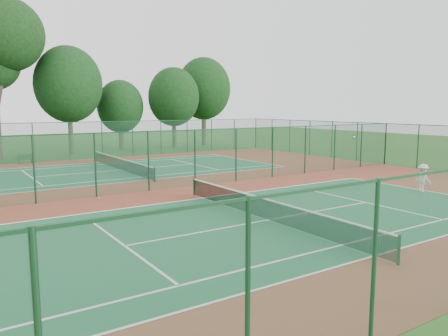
{
  "coord_description": "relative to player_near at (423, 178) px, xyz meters",
  "views": [
    {
      "loc": [
        -11.58,
        -23.25,
        4.85
      ],
      "look_at": [
        1.13,
        -3.88,
        1.6
      ],
      "focal_mm": 35.0,
      "sensor_mm": 36.0,
      "label": 1
    }
  ],
  "objects": [
    {
      "name": "fence_east",
      "position": [
        8.62,
        8.95,
        0.93
      ],
      "size": [
        0.09,
        36.0,
        3.5
      ],
      "rotation": [
        0.0,
        0.0,
        1.57
      ],
      "color": "#16432B",
      "rests_on": "ground"
    },
    {
      "name": "fence_north",
      "position": [
        -11.38,
        26.95,
        0.93
      ],
      "size": [
        40.0,
        0.09,
        3.5
      ],
      "color": "#194D31",
      "rests_on": "ground"
    },
    {
      "name": "player_near",
      "position": [
        0.0,
        0.0,
        0.0
      ],
      "size": [
        0.8,
        1.14,
        1.62
      ],
      "primitive_type": "imported",
      "rotation": [
        0.0,
        0.0,
        1.37
      ],
      "color": "silver",
      "rests_on": "court_near"
    },
    {
      "name": "tennis_net_far",
      "position": [
        -11.38,
        17.95,
        -0.28
      ],
      "size": [
        0.1,
        12.9,
        0.97
      ],
      "color": "#13361F",
      "rests_on": "ground"
    },
    {
      "name": "court_far",
      "position": [
        -11.38,
        17.95,
        -0.81
      ],
      "size": [
        23.77,
        10.97,
        0.01
      ],
      "primitive_type": "cube",
      "color": "#1B5838",
      "rests_on": "red_pad"
    },
    {
      "name": "tennis_net_near",
      "position": [
        -11.38,
        -0.05,
        -0.28
      ],
      "size": [
        0.1,
        12.9,
        0.97
      ],
      "color": "#14371A",
      "rests_on": "ground"
    },
    {
      "name": "stray_ball_c",
      "position": [
        -16.02,
        8.42,
        -0.78
      ],
      "size": [
        0.08,
        0.08,
        0.08
      ],
      "primitive_type": "sphere",
      "color": "yellow",
      "rests_on": "red_pad"
    },
    {
      "name": "stray_ball_b",
      "position": [
        -2.54,
        8.53,
        -0.78
      ],
      "size": [
        0.08,
        0.08,
        0.08
      ],
      "primitive_type": "sphere",
      "color": "#B3C72E",
      "rests_on": "red_pad"
    },
    {
      "name": "stray_ball_a",
      "position": [
        -9.73,
        8.15,
        -0.79
      ],
      "size": [
        0.07,
        0.07,
        0.07
      ],
      "primitive_type": "sphere",
      "color": "#D2E134",
      "rests_on": "red_pad"
    },
    {
      "name": "red_pad",
      "position": [
        -11.38,
        8.95,
        -0.82
      ],
      "size": [
        40.0,
        36.0,
        0.01
      ],
      "primitive_type": "cube",
      "color": "brown",
      "rests_on": "ground"
    },
    {
      "name": "ground",
      "position": [
        -11.38,
        8.95,
        -0.83
      ],
      "size": [
        120.0,
        120.0,
        0.0
      ],
      "primitive_type": "plane",
      "color": "#24541A",
      "rests_on": "ground"
    },
    {
      "name": "fence_divider",
      "position": [
        -11.38,
        8.95,
        0.93
      ],
      "size": [
        40.0,
        0.09,
        3.5
      ],
      "color": "#184A2A",
      "rests_on": "ground"
    },
    {
      "name": "bench",
      "position": [
        -16.83,
        26.18,
        -0.4
      ],
      "size": [
        1.33,
        0.39,
        0.82
      ],
      "rotation": [
        0.0,
        0.0,
        -0.0
      ],
      "color": "#13361B",
      "rests_on": "red_pad"
    },
    {
      "name": "evergreen_row",
      "position": [
        -10.88,
        33.2,
        -0.83
      ],
      "size": [
        39.0,
        5.0,
        12.0
      ],
      "primitive_type": null,
      "color": "black",
      "rests_on": "ground"
    },
    {
      "name": "court_near",
      "position": [
        -11.38,
        -0.05,
        -0.81
      ],
      "size": [
        23.77,
        10.97,
        0.01
      ],
      "primitive_type": "cube",
      "color": "#1B5834",
      "rests_on": "red_pad"
    }
  ]
}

